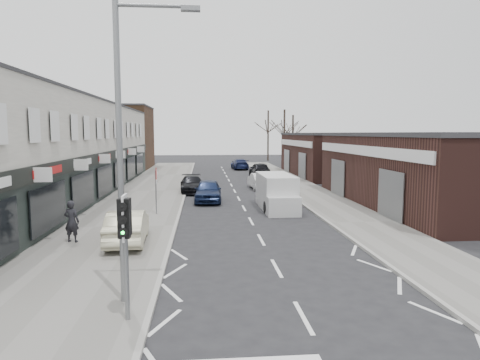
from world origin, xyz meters
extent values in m
plane|color=black|center=(0.00, 0.00, 0.00)|extent=(160.00, 160.00, 0.00)
cube|color=slate|center=(-6.75, 22.00, 0.06)|extent=(5.50, 64.00, 0.12)
cube|color=slate|center=(5.75, 22.00, 0.06)|extent=(3.50, 64.00, 0.12)
cube|color=beige|center=(-13.50, 19.50, 3.55)|extent=(8.00, 41.00, 7.10)
cube|color=#4D3321|center=(-13.50, 45.00, 4.00)|extent=(8.00, 10.00, 8.00)
cube|color=#3A1E1A|center=(12.50, 14.00, 2.25)|extent=(10.00, 18.00, 4.50)
cube|color=#3A1E1A|center=(12.50, 34.00, 2.25)|extent=(10.00, 16.00, 4.50)
cylinder|color=slate|center=(-4.40, -2.00, 1.62)|extent=(0.12, 0.12, 3.00)
cube|color=silver|center=(-4.40, -2.00, 2.67)|extent=(0.05, 0.55, 1.10)
cube|color=black|center=(-4.40, -2.12, 2.67)|extent=(0.28, 0.22, 0.95)
sphere|color=#0CE533|center=(-4.40, -2.24, 2.37)|extent=(0.18, 0.18, 0.18)
cube|color=black|center=(-4.40, -1.88, 2.67)|extent=(0.26, 0.20, 0.90)
cylinder|color=slate|center=(-4.70, -0.80, 4.12)|extent=(0.16, 0.16, 8.00)
cylinder|color=slate|center=(-3.80, -0.80, 7.92)|extent=(1.80, 0.10, 0.10)
cube|color=slate|center=(-2.80, -0.80, 7.87)|extent=(0.50, 0.22, 0.12)
cylinder|color=slate|center=(-5.20, 12.00, 1.37)|extent=(0.07, 0.07, 2.50)
cube|color=white|center=(-5.15, 12.00, 1.97)|extent=(0.04, 0.45, 0.25)
cube|color=silver|center=(2.00, 13.91, 1.06)|extent=(1.99, 4.68, 2.12)
cube|color=silver|center=(2.00, 11.18, 0.55)|extent=(1.88, 0.83, 1.11)
cylinder|color=black|center=(1.14, 12.28, 0.35)|extent=(0.22, 0.71, 0.71)
cylinder|color=black|center=(2.86, 12.28, 0.35)|extent=(0.22, 0.71, 0.71)
cylinder|color=black|center=(1.14, 15.54, 0.35)|extent=(0.22, 0.71, 0.71)
cylinder|color=black|center=(2.86, 15.54, 0.35)|extent=(0.22, 0.71, 0.71)
imported|color=beige|center=(-5.69, 5.55, 0.82)|extent=(1.70, 4.29, 1.39)
imported|color=black|center=(-8.03, 5.85, 1.00)|extent=(0.72, 0.55, 1.77)
imported|color=#142041|center=(-2.20, 16.83, 0.76)|extent=(1.94, 4.49, 1.51)
imported|color=black|center=(-3.40, 21.48, 0.66)|extent=(2.14, 4.64, 1.31)
imported|color=silver|center=(2.20, 23.28, 0.67)|extent=(1.67, 4.17, 1.35)
imported|color=black|center=(3.50, 33.01, 0.79)|extent=(1.96, 4.69, 1.58)
imported|color=#131A3B|center=(2.20, 42.94, 0.68)|extent=(2.18, 4.80, 1.36)
camera|label=1|loc=(-2.51, -12.29, 4.68)|focal=32.00mm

